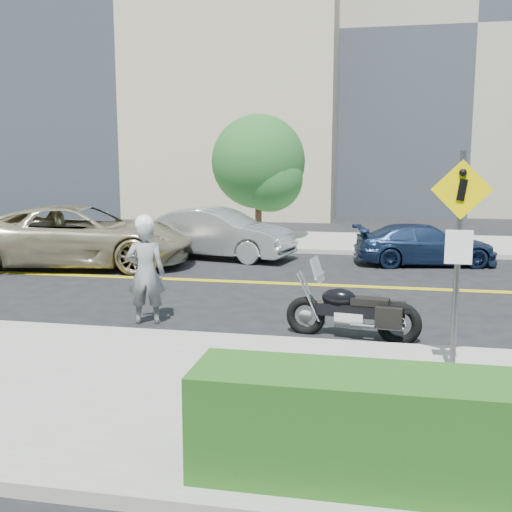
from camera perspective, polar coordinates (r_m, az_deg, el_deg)
The scene contains 12 objects.
ground_plane at distance 15.10m, azimuth -0.87°, elevation -2.51°, with size 120.00×120.00×0.00m, color black.
sidewalk_near at distance 8.17m, azimuth -12.16°, elevation -12.27°, with size 60.00×5.00×0.15m, color #9E9B91.
sidewalk_far at distance 22.38m, azimuth 3.14°, elevation 1.45°, with size 60.00×5.00×0.15m, color #9E9B91.
building_left at distance 39.90m, azimuth -9.03°, elevation 22.65°, with size 22.00×14.00×25.00m, color tan.
building_mid at distance 41.36m, azimuth 18.80°, elevation 18.27°, with size 18.00×14.00×20.00m, color #A39984.
pedestrian_sign at distance 8.30m, azimuth 18.75°, elevation 1.24°, with size 0.78×0.08×3.00m.
motorcyclist at distance 11.30m, azimuth -10.45°, elevation -1.29°, with size 0.79×0.61×2.05m.
motorcycle at distance 10.39m, azimuth 9.22°, elevation -4.06°, with size 2.25×0.68×1.37m, color black, non-canonical shape.
suv at distance 17.94m, azimuth -16.40°, elevation 1.84°, with size 2.95×6.41×1.78m, color tan.
parked_car_silver at distance 18.77m, azimuth -3.63°, elevation 2.15°, with size 1.65×4.74×1.56m, color gray.
parked_car_blue at distance 18.25m, azimuth 15.79°, elevation 1.05°, with size 1.67×4.10×1.19m, color #172747.
tree_far_a at distance 22.38m, azimuth 0.24°, elevation 8.96°, with size 3.46×3.46×4.73m.
Camera 1 is at (3.09, -14.47, 3.01)m, focal length 42.00 mm.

